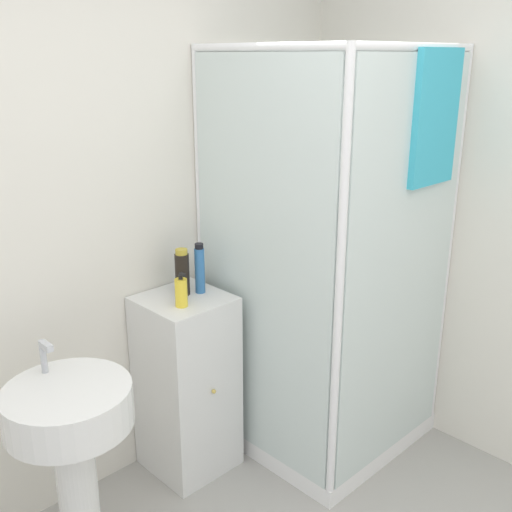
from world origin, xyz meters
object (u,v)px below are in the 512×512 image
Objects in this scene: shampoo_bottle_blue at (200,269)px; sink at (72,438)px; soap_dispenser at (181,292)px; shampoo_bottle_tall_black at (182,273)px.

sink is at bearing -163.48° from shampoo_bottle_blue.
soap_dispenser is 0.18m from shampoo_bottle_blue.
shampoo_bottle_tall_black reaches higher than sink.
shampoo_bottle_tall_black is at bearing 152.30° from shampoo_bottle_blue.
shampoo_bottle_blue reaches higher than sink.
shampoo_bottle_blue is at bearing -27.70° from shampoo_bottle_tall_black.
soap_dispenser is 0.73× the size of shampoo_bottle_tall_black.
shampoo_bottle_tall_black is 0.92× the size of shampoo_bottle_blue.
soap_dispenser reaches higher than sink.
shampoo_bottle_tall_black reaches higher than soap_dispenser.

